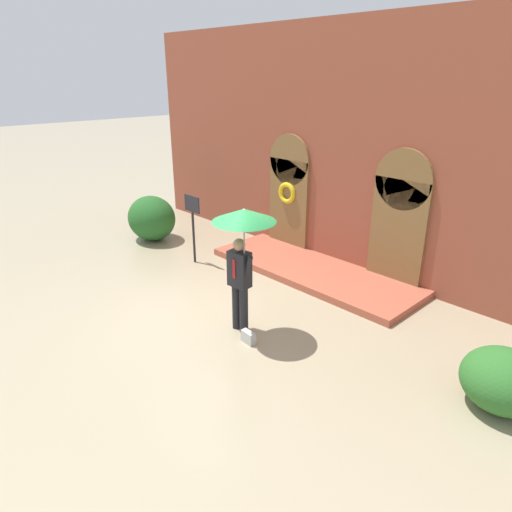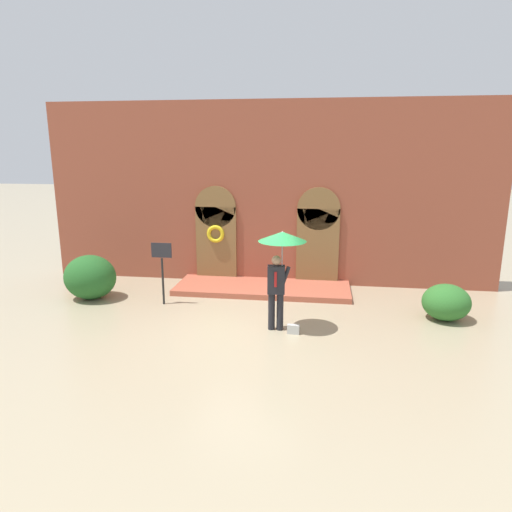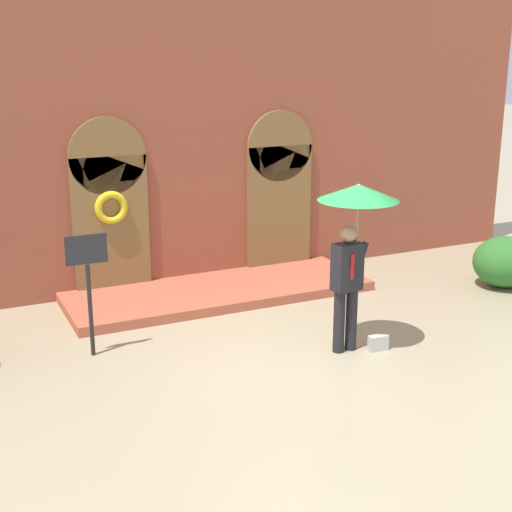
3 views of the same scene
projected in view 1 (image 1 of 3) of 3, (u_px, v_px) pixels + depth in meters
ground_plane at (212, 318)px, 8.91m from camera, size 80.00×80.00×0.00m
building_facade at (348, 155)px, 10.58m from camera, size 14.00×2.30×5.60m
person_with_umbrella at (243, 234)px, 7.75m from camera, size 1.10×1.10×2.36m
handbag at (248, 337)px, 8.07m from camera, size 0.29×0.14×0.22m
sign_post at (193, 218)px, 11.13m from camera, size 0.56×0.06×1.72m
shrub_left at (152, 218)px, 12.90m from camera, size 1.46×1.26×1.26m
shrub_right at (503, 381)px, 6.38m from camera, size 1.17×1.10×0.91m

